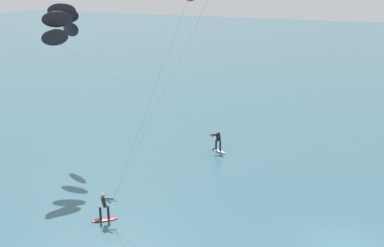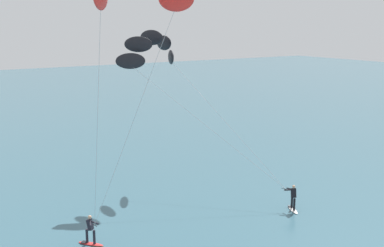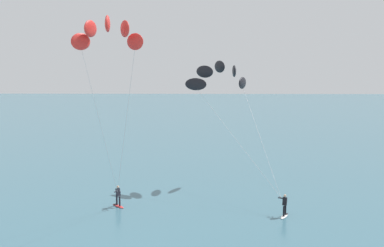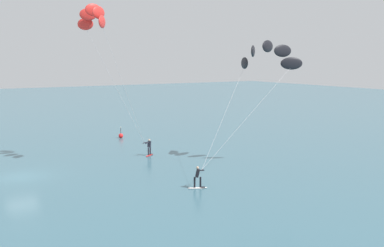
% 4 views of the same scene
% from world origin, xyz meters
% --- Properties ---
extents(kitesurfer_nearshore, '(8.16, 13.07, 11.27)m').
position_xyz_m(kitesurfer_nearshore, '(6.12, 20.47, 9.60)').
color(kitesurfer_nearshore, white).
rests_on(kitesurfer_nearshore, ground).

